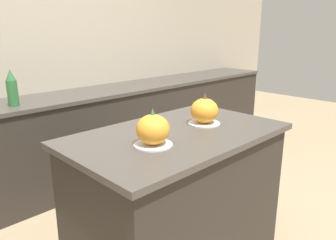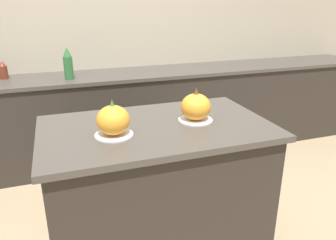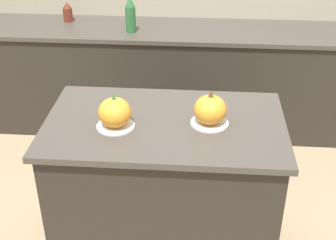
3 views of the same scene
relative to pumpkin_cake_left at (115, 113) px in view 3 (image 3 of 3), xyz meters
name	(u,v)px [view 3 (image 3 of 3)]	position (x,y,z in m)	size (l,w,h in m)	color
kitchen_island	(165,191)	(0.25, 0.07, -0.55)	(1.30, 0.78, 0.95)	#2D2823
back_counter	(180,79)	(0.25, 1.62, -0.56)	(6.00, 0.60, 0.92)	#2D2823
pumpkin_cake_left	(115,113)	(0.00, 0.00, 0.00)	(0.20, 0.20, 0.20)	silver
pumpkin_cake_right	(210,110)	(0.49, 0.07, 0.00)	(0.20, 0.20, 0.20)	silver
bottle_tall	(130,15)	(-0.14, 1.52, 0.04)	(0.08, 0.08, 0.30)	#2D6B38
bottle_short	(68,12)	(-0.71, 1.74, -0.02)	(0.08, 0.08, 0.17)	maroon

